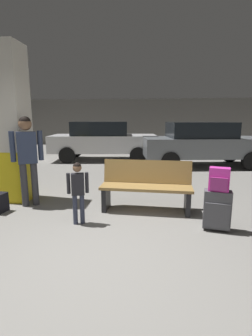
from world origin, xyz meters
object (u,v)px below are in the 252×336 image
at_px(backpack_bright, 219,180).
at_px(suitcase, 217,210).
at_px(child, 78,187).
at_px(adult, 27,152).
at_px(parked_car_near, 202,143).
at_px(parked_car_far, 103,140).
at_px(structural_pillar, 12,126).
at_px(bench, 146,186).

bearing_deg(backpack_bright, suitcase, 21.99).
relative_size(backpack_bright, child, 0.35).
distance_m(backpack_bright, adult, 3.34).
xyz_separation_m(child, parked_car_near, (2.82, 5.24, 0.20)).
relative_size(suitcase, backpack_bright, 1.78).
relative_size(suitcase, parked_car_far, 0.14).
bearing_deg(adult, parked_car_near, 48.52).
bearing_deg(backpack_bright, child, 179.82).
bearing_deg(structural_pillar, child, -33.44).
height_order(suitcase, backpack_bright, backpack_bright).
relative_size(structural_pillar, backpack_bright, 8.84).
distance_m(structural_pillar, parked_car_far, 5.20).
bearing_deg(suitcase, parked_car_near, 81.99).
distance_m(suitcase, parked_car_near, 5.32).
xyz_separation_m(child, adult, (-1.16, 0.73, 0.43)).
distance_m(structural_pillar, bench, 2.85).
bearing_deg(parked_car_near, child, -118.33).
bearing_deg(bench, structural_pillar, 172.79).
relative_size(child, parked_car_far, 0.23).
relative_size(backpack_bright, parked_car_far, 0.08).
bearing_deg(backpack_bright, parked_car_near, 81.98).
relative_size(suitcase, adult, 0.36).
xyz_separation_m(suitcase, backpack_bright, (-0.00, -0.00, 0.45)).
bearing_deg(parked_car_far, bench, -70.99).
bearing_deg(backpack_bright, structural_pillar, 163.90).
distance_m(child, parked_car_near, 5.95).
bearing_deg(structural_pillar, suitcase, -16.10).
xyz_separation_m(suitcase, adult, (-3.25, 0.74, 0.71)).
height_order(suitcase, adult, adult).
xyz_separation_m(bench, parked_car_near, (1.79, 4.51, 0.36)).
xyz_separation_m(suitcase, child, (-2.09, 0.01, 0.28)).
bearing_deg(adult, backpack_bright, -12.78).
bearing_deg(backpack_bright, adult, 167.22).
height_order(child, parked_car_near, parked_car_near).
relative_size(structural_pillar, bench, 1.86).
bearing_deg(suitcase, structural_pillar, 163.90).
bearing_deg(adult, bench, -0.14).
distance_m(parked_car_near, parked_car_far, 3.78).
bearing_deg(structural_pillar, parked_car_near, 43.36).
distance_m(structural_pillar, child, 2.12).
bearing_deg(child, parked_car_far, 97.78).
xyz_separation_m(structural_pillar, parked_car_near, (4.43, 4.18, -0.69)).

